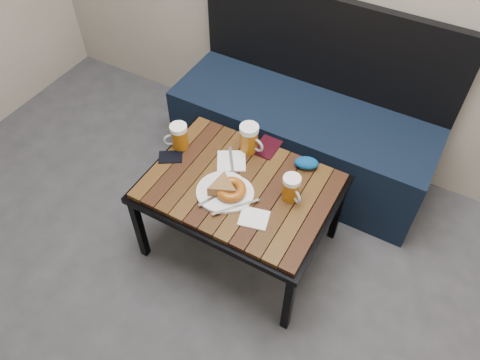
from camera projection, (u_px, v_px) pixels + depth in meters
The scene contains 12 objects.
bench at pixel (303, 131), 2.57m from camera, with size 1.40×0.50×0.95m.
cafe_table at pixel (240, 191), 2.08m from camera, with size 0.84×0.62×0.47m.
beer_mug_left at pixel (179, 136), 2.16m from camera, with size 0.11×0.11×0.13m.
beer_mug_centre at pixel (249, 138), 2.14m from camera, with size 0.13×0.10×0.14m.
beer_mug_right at pixel (291, 188), 1.96m from camera, with size 0.11×0.10×0.12m.
plate_pie at pixel (223, 189), 2.00m from camera, with size 0.23×0.23×0.06m.
plate_bagel at pixel (231, 191), 1.99m from camera, with size 0.23×0.24×0.06m.
napkin_left at pixel (231, 161), 2.14m from camera, with size 0.18×0.18×0.01m.
napkin_right at pixel (254, 218), 1.92m from camera, with size 0.14×0.13×0.01m.
passport_navy at pixel (170, 157), 2.16m from camera, with size 0.08×0.11×0.01m, color black.
passport_burgundy at pixel (267, 147), 2.20m from camera, with size 0.10×0.14×0.01m, color black.
knit_pouch at pixel (306, 163), 2.10m from camera, with size 0.11×0.07×0.05m, color navy.
Camera 1 is at (0.46, -0.05, 2.03)m, focal length 35.00 mm.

